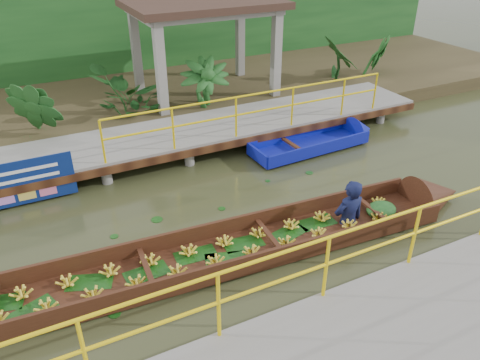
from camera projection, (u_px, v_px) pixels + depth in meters
name	position (u px, v px, depth m)	size (l,w,h in m)	color
ground	(192.00, 233.00, 8.95)	(80.00, 80.00, 0.00)	#2F361B
land_strip	(104.00, 102.00, 14.68)	(30.00, 8.00, 0.45)	#332B19
far_dock	(140.00, 143.00, 11.39)	(16.00, 2.06, 1.66)	gray
pavilion	(204.00, 14.00, 13.65)	(4.40, 3.00, 3.00)	gray
foliage_backdrop	(80.00, 29.00, 15.76)	(30.00, 0.80, 4.00)	#154418
vendor_boat	(229.00, 247.00, 8.20)	(11.24, 1.80, 2.30)	#32190D
moored_blue_boat	(336.00, 138.00, 12.45)	(3.74, 1.16, 0.88)	#0E169C
tropical_plants	(195.00, 80.00, 13.36)	(14.24, 1.24, 1.56)	#154418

